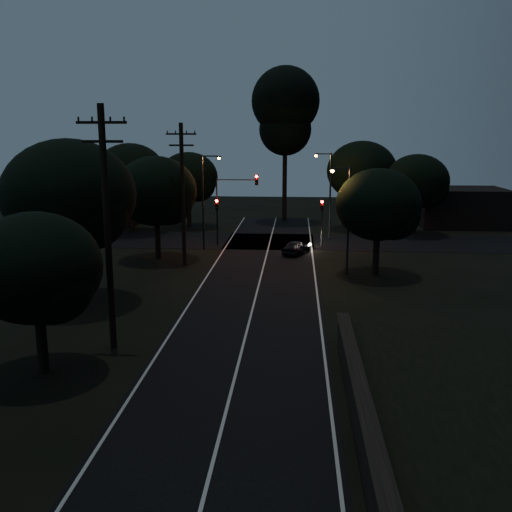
{
  "coord_description": "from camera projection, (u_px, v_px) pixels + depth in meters",
  "views": [
    {
      "loc": [
        2.42,
        -9.51,
        9.74
      ],
      "look_at": [
        0.0,
        24.0,
        2.5
      ],
      "focal_mm": 40.0,
      "sensor_mm": 36.0,
      "label": 1
    }
  ],
  "objects": [
    {
      "name": "streetlight_a",
      "position": [
        205.0,
        195.0,
        47.94
      ],
      "size": [
        1.66,
        0.26,
        8.0
      ],
      "color": "black",
      "rests_on": "ground"
    },
    {
      "name": "building_right",
      "position": [
        460.0,
        207.0,
        61.34
      ],
      "size": [
        9.0,
        7.0,
        4.0
      ],
      "primitive_type": "cube",
      "color": "black",
      "rests_on": "ground"
    },
    {
      "name": "signal_left",
      "position": [
        217.0,
        213.0,
        50.21
      ],
      "size": [
        0.28,
        0.35,
        4.1
      ],
      "color": "black",
      "rests_on": "ground"
    },
    {
      "name": "utility_pole_far",
      "position": [
        183.0,
        192.0,
        41.96
      ],
      "size": [
        2.2,
        0.3,
        10.5
      ],
      "color": "black",
      "rests_on": "ground"
    },
    {
      "name": "tree_far_nw",
      "position": [
        190.0,
        179.0,
        59.67
      ],
      "size": [
        6.21,
        6.21,
        7.87
      ],
      "color": "black",
      "rests_on": "ground"
    },
    {
      "name": "tree_left_c",
      "position": [
        73.0,
        198.0,
        32.22
      ],
      "size": [
        7.51,
        7.51,
        9.49
      ],
      "color": "black",
      "rests_on": "ground"
    },
    {
      "name": "tree_left_b",
      "position": [
        39.0,
        271.0,
        22.72
      ],
      "size": [
        5.29,
        5.29,
        6.72
      ],
      "color": "black",
      "rests_on": "ground"
    },
    {
      "name": "tree_left_d",
      "position": [
        158.0,
        193.0,
        44.0
      ],
      "size": [
        6.36,
        6.36,
        8.07
      ],
      "color": "black",
      "rests_on": "ground"
    },
    {
      "name": "building_left",
      "position": [
        94.0,
        203.0,
        63.14
      ],
      "size": [
        10.0,
        8.0,
        4.4
      ],
      "primitive_type": "cube",
      "color": "black",
      "rests_on": "ground"
    },
    {
      "name": "signal_right",
      "position": [
        322.0,
        214.0,
        49.56
      ],
      "size": [
        0.28,
        0.35,
        4.1
      ],
      "color": "black",
      "rests_on": "ground"
    },
    {
      "name": "tree_far_e",
      "position": [
        419.0,
        183.0,
        55.13
      ],
      "size": [
        6.16,
        6.16,
        7.82
      ],
      "color": "black",
      "rests_on": "ground"
    },
    {
      "name": "car",
      "position": [
        296.0,
        247.0,
        46.77
      ],
      "size": [
        2.55,
        3.69,
        1.16
      ],
      "primitive_type": "imported",
      "rotation": [
        0.0,
        0.0,
        2.76
      ],
      "color": "black",
      "rests_on": "ground"
    },
    {
      "name": "road_surface",
      "position": [
        263.0,
        269.0,
        41.83
      ],
      "size": [
        60.0,
        70.0,
        0.03
      ],
      "color": "black",
      "rests_on": "ground"
    },
    {
      "name": "signal_mast",
      "position": [
        236.0,
        197.0,
        49.78
      ],
      "size": [
        3.7,
        0.35,
        6.25
      ],
      "color": "black",
      "rests_on": "ground"
    },
    {
      "name": "tall_pine",
      "position": [
        285.0,
        110.0,
        62.47
      ],
      "size": [
        7.47,
        7.47,
        16.97
      ],
      "color": "black",
      "rests_on": "ground"
    },
    {
      "name": "streetlight_c",
      "position": [
        346.0,
        213.0,
        39.42
      ],
      "size": [
        1.46,
        0.26,
        7.5
      ],
      "color": "black",
      "rests_on": "ground"
    },
    {
      "name": "utility_pole_mid",
      "position": [
        107.0,
        225.0,
        25.33
      ],
      "size": [
        2.2,
        0.3,
        11.0
      ],
      "color": "black",
      "rests_on": "ground"
    },
    {
      "name": "tree_far_ne",
      "position": [
        364.0,
        172.0,
        58.22
      ],
      "size": [
        7.14,
        7.14,
        9.03
      ],
      "color": "black",
      "rests_on": "ground"
    },
    {
      "name": "tree_right_a",
      "position": [
        381.0,
        207.0,
        39.03
      ],
      "size": [
        5.86,
        5.86,
        7.45
      ],
      "color": "black",
      "rests_on": "ground"
    },
    {
      "name": "tree_far_w",
      "position": [
        133.0,
        175.0,
        55.97
      ],
      "size": [
        6.93,
        6.93,
        8.84
      ],
      "color": "black",
      "rests_on": "ground"
    },
    {
      "name": "streetlight_b",
      "position": [
        328.0,
        189.0,
        53.04
      ],
      "size": [
        1.66,
        0.26,
        8.0
      ],
      "color": "black",
      "rests_on": "ground"
    }
  ]
}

